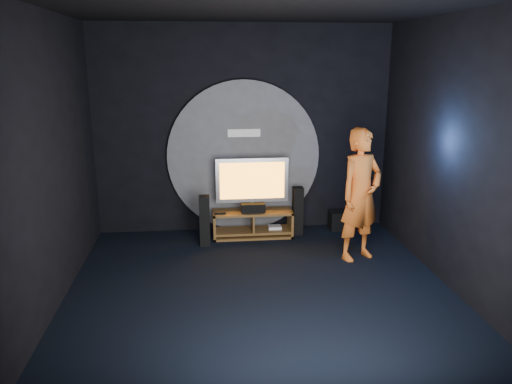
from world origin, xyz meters
TOP-DOWN VIEW (x-y plane):
  - floor at (0.00, 0.00)m, footprint 5.00×5.00m
  - back_wall at (0.00, 2.50)m, footprint 5.00×0.04m
  - front_wall at (0.00, -2.50)m, footprint 5.00×0.04m
  - left_wall at (-2.50, 0.00)m, footprint 0.04×5.00m
  - right_wall at (2.50, 0.00)m, footprint 0.04×5.00m
  - ceiling at (0.00, 0.00)m, footprint 5.00×5.00m
  - wall_disc_panel at (0.00, 2.44)m, footprint 2.60×0.11m
  - media_console at (0.12, 2.05)m, footprint 1.34×0.45m
  - tv at (0.11, 2.12)m, footprint 1.21×0.22m
  - center_speaker at (0.11, 1.97)m, footprint 0.40×0.15m
  - remote at (-0.44, 1.93)m, footprint 0.18×0.05m
  - tower_speaker_left at (-0.70, 1.72)m, footprint 0.17×0.18m
  - tower_speaker_right at (0.89, 2.08)m, footprint 0.17×0.18m
  - subwoofer at (1.65, 2.25)m, footprint 0.30×0.30m
  - player at (1.60, 0.95)m, footprint 0.85×0.73m

SIDE VIEW (x-z plane):
  - floor at x=0.00m, z-range 0.00..0.00m
  - subwoofer at x=1.65m, z-range 0.00..0.33m
  - media_console at x=0.12m, z-range -0.03..0.42m
  - tower_speaker_left at x=-0.70m, z-range 0.00..0.83m
  - tower_speaker_right at x=0.89m, z-range 0.00..0.83m
  - remote at x=-0.44m, z-range 0.45..0.47m
  - center_speaker at x=0.11m, z-range 0.45..0.60m
  - tv at x=0.11m, z-range 0.49..1.38m
  - player at x=1.60m, z-range 0.00..1.98m
  - wall_disc_panel at x=0.00m, z-range 0.00..2.60m
  - back_wall at x=0.00m, z-range 0.00..3.50m
  - front_wall at x=0.00m, z-range 0.00..3.50m
  - left_wall at x=-2.50m, z-range 0.00..3.50m
  - right_wall at x=2.50m, z-range 0.00..3.50m
  - ceiling at x=0.00m, z-range 3.50..3.51m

